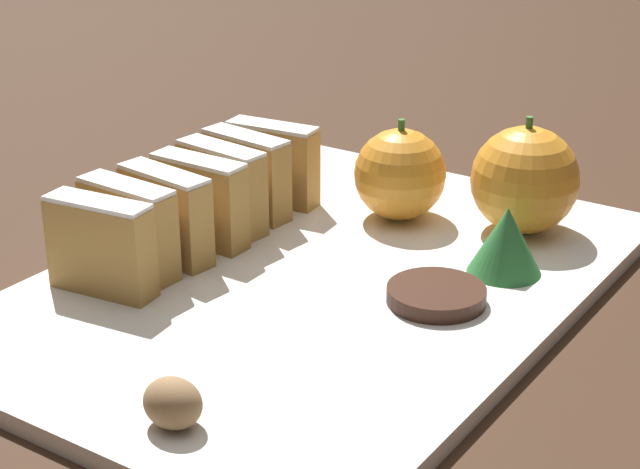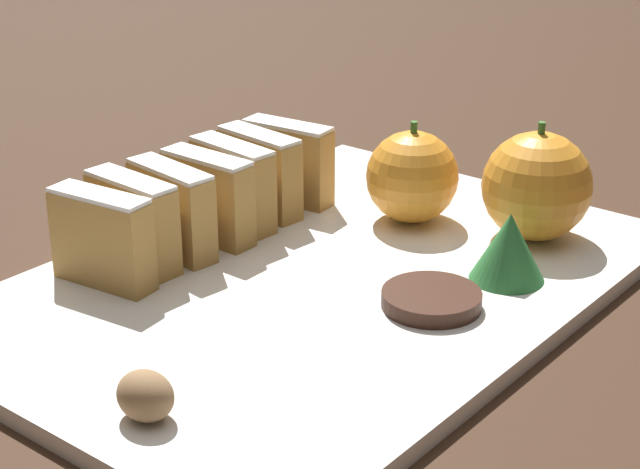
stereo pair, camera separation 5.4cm
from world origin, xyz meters
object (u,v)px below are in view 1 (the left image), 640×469
chocolate_cookie (436,295)px  orange_near (400,174)px  orange_far (525,180)px  walnut (173,403)px

chocolate_cookie → orange_near: bearing=129.5°
orange_far → walnut: orange_far is taller
orange_near → walnut: (0.05, -0.31, -0.02)m
chocolate_cookie → orange_far: bearing=91.7°
orange_near → walnut: orange_near is taller
orange_near → orange_far: (0.09, 0.03, 0.00)m
orange_near → chocolate_cookie: orange_near is taller
orange_far → walnut: bearing=-96.8°
orange_near → chocolate_cookie: 0.15m
orange_near → orange_far: 0.09m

